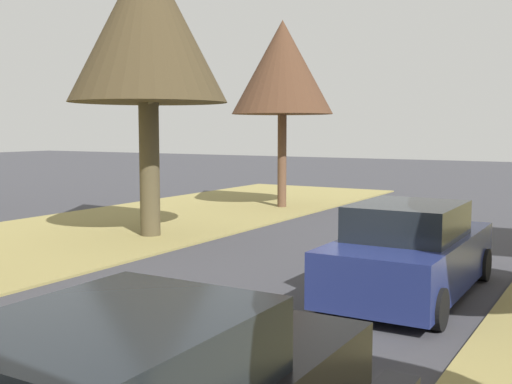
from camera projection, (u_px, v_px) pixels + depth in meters
name	position (u px, v px, depth m)	size (l,w,h in m)	color
street_tree_left_mid_b	(147.00, 26.00, 15.72)	(4.01, 4.01, 7.30)	#4B422B
street_tree_left_far	(282.00, 68.00, 21.74)	(3.53, 3.53, 6.48)	brown
parked_sedan_navy	(410.00, 253.00, 10.46)	(1.96, 4.41, 1.57)	navy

